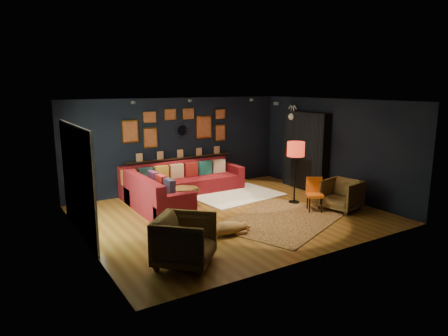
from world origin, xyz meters
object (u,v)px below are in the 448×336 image
sectional (174,188)px  floor_lamp (296,152)px  coffee_table (183,191)px  orange_chair (314,191)px  dog (225,226)px  armchair_right (342,193)px  gold_stool (175,250)px  armchair_left (185,238)px  pouf (153,200)px

sectional → floor_lamp: size_ratio=2.18×
sectional → coffee_table: size_ratio=3.46×
orange_chair → dog: 2.69m
armchair_right → orange_chair: 0.67m
sectional → floor_lamp: floor_lamp is taller
coffee_table → gold_stool: bearing=-118.1°
armchair_left → orange_chair: (3.92, 1.04, 0.00)m
armchair_left → armchair_right: bearing=-37.3°
orange_chair → floor_lamp: (0.01, 0.72, 0.85)m
pouf → gold_stool: (-0.90, -3.23, 0.06)m
armchair_right → gold_stool: bearing=-93.8°
sectional → armchair_right: sectional is taller
orange_chair → dog: orange_chair is taller
gold_stool → dog: bearing=26.1°
sectional → floor_lamp: 3.26m
coffee_table → dog: size_ratio=0.87×
armchair_left → gold_stool: (-0.13, 0.09, -0.22)m
gold_stool → orange_chair: 4.17m
coffee_table → armchair_left: armchair_left is taller
dog → sectional: bearing=95.6°
gold_stool → orange_chair: bearing=13.3°
orange_chair → dog: bearing=-140.6°
coffee_table → gold_stool: gold_stool is taller
coffee_table → dog: coffee_table is taller
armchair_left → dog: (1.26, 0.77, -0.27)m
sectional → gold_stool: size_ratio=6.96×
armchair_left → armchair_right: 4.57m
armchair_left → gold_stool: size_ratio=1.89×
floor_lamp → dog: size_ratio=1.38×
coffee_table → floor_lamp: bearing=-28.4°
orange_chair → sectional: bearing=167.3°
armchair_right → coffee_table: bearing=-139.6°
armchair_left → gold_stool: bearing=100.9°
coffee_table → floor_lamp: 2.96m
pouf → floor_lamp: 3.71m
sectional → gold_stool: sectional is taller
coffee_table → orange_chair: size_ratio=1.23×
gold_stool → orange_chair: size_ratio=0.61×
coffee_table → dog: bearing=-95.2°
pouf → orange_chair: (3.16, -2.27, 0.28)m
coffee_table → orange_chair: orange_chair is taller
dog → coffee_table: bearing=94.1°
coffee_table → orange_chair: bearing=-39.9°
armchair_left → orange_chair: 4.06m
armchair_left → floor_lamp: floor_lamp is taller
sectional → dog: sectional is taller
sectional → orange_chair: size_ratio=4.27×
pouf → floor_lamp: size_ratio=0.30×
armchair_left → floor_lamp: (3.94, 1.76, 0.85)m
sectional → floor_lamp: (2.49, -1.86, 0.99)m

